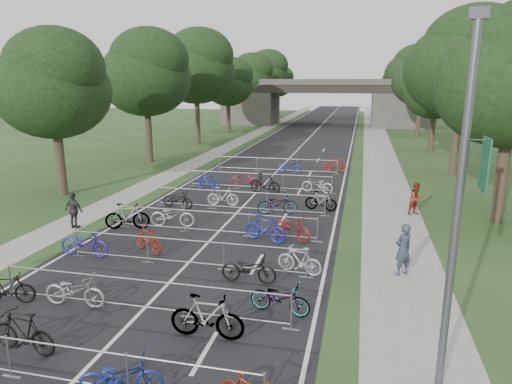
% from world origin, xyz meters
% --- Properties ---
extents(road, '(11.00, 140.00, 0.01)m').
position_xyz_m(road, '(0.00, 50.00, 0.01)').
color(road, black).
rests_on(road, ground).
extents(sidewalk_right, '(3.00, 140.00, 0.01)m').
position_xyz_m(sidewalk_right, '(8.00, 50.00, 0.01)').
color(sidewalk_right, gray).
rests_on(sidewalk_right, ground).
extents(sidewalk_left, '(2.00, 140.00, 0.01)m').
position_xyz_m(sidewalk_left, '(-7.50, 50.00, 0.01)').
color(sidewalk_left, gray).
rests_on(sidewalk_left, ground).
extents(lane_markings, '(0.12, 140.00, 0.00)m').
position_xyz_m(lane_markings, '(0.00, 50.00, 0.00)').
color(lane_markings, silver).
rests_on(lane_markings, ground).
extents(overpass_bridge, '(31.00, 8.00, 7.05)m').
position_xyz_m(overpass_bridge, '(0.00, 65.00, 3.53)').
color(overpass_bridge, '#41403A').
rests_on(overpass_bridge, ground).
extents(lamppost, '(0.61, 0.65, 8.21)m').
position_xyz_m(lamppost, '(8.33, 2.00, 4.28)').
color(lamppost, '#4C4C51').
rests_on(lamppost, ground).
extents(tree_left_0, '(6.72, 6.72, 10.25)m').
position_xyz_m(tree_left_0, '(-11.39, 15.93, 6.49)').
color(tree_left_0, '#33261C').
rests_on(tree_left_0, ground).
extents(tree_left_1, '(7.56, 7.56, 11.53)m').
position_xyz_m(tree_left_1, '(-11.39, 27.93, 7.30)').
color(tree_left_1, '#33261C').
rests_on(tree_left_1, ground).
extents(tree_right_1, '(8.18, 8.18, 12.47)m').
position_xyz_m(tree_right_1, '(13.11, 27.93, 7.90)').
color(tree_right_1, '#33261C').
rests_on(tree_right_1, ground).
extents(tree_left_2, '(8.40, 8.40, 12.81)m').
position_xyz_m(tree_left_2, '(-11.39, 39.93, 8.12)').
color(tree_left_2, '#33261C').
rests_on(tree_left_2, ground).
extents(tree_right_2, '(6.16, 6.16, 9.39)m').
position_xyz_m(tree_right_2, '(13.11, 39.93, 5.95)').
color(tree_right_2, '#33261C').
rests_on(tree_right_2, ground).
extents(tree_left_3, '(6.72, 6.72, 10.25)m').
position_xyz_m(tree_left_3, '(-11.39, 51.93, 6.49)').
color(tree_left_3, '#33261C').
rests_on(tree_left_3, ground).
extents(tree_right_3, '(7.17, 7.17, 10.93)m').
position_xyz_m(tree_right_3, '(13.11, 51.93, 6.92)').
color(tree_right_3, '#33261C').
rests_on(tree_right_3, ground).
extents(tree_left_4, '(7.56, 7.56, 11.53)m').
position_xyz_m(tree_left_4, '(-11.39, 63.93, 7.30)').
color(tree_left_4, '#33261C').
rests_on(tree_left_4, ground).
extents(tree_right_4, '(8.18, 8.18, 12.47)m').
position_xyz_m(tree_right_4, '(13.11, 63.93, 7.90)').
color(tree_right_4, '#33261C').
rests_on(tree_right_4, ground).
extents(tree_left_5, '(8.40, 8.40, 12.81)m').
position_xyz_m(tree_left_5, '(-11.39, 75.93, 8.12)').
color(tree_left_5, '#33261C').
rests_on(tree_left_5, ground).
extents(tree_right_5, '(6.16, 6.16, 9.39)m').
position_xyz_m(tree_right_5, '(13.11, 75.93, 5.95)').
color(tree_right_5, '#33261C').
rests_on(tree_right_5, ground).
extents(tree_left_6, '(6.72, 6.72, 10.25)m').
position_xyz_m(tree_left_6, '(-11.39, 87.93, 6.49)').
color(tree_left_6, '#33261C').
rests_on(tree_left_6, ground).
extents(tree_right_6, '(7.17, 7.17, 10.93)m').
position_xyz_m(tree_right_6, '(13.11, 87.93, 6.92)').
color(tree_right_6, '#33261C').
rests_on(tree_right_6, ground).
extents(barrier_row_0, '(9.70, 0.08, 1.10)m').
position_xyz_m(barrier_row_0, '(0.00, 0.00, 0.55)').
color(barrier_row_0, '#95979C').
rests_on(barrier_row_0, ground).
extents(barrier_row_1, '(9.70, 0.08, 1.10)m').
position_xyz_m(barrier_row_1, '(0.00, 3.60, 0.55)').
color(barrier_row_1, '#95979C').
rests_on(barrier_row_1, ground).
extents(barrier_row_2, '(9.70, 0.08, 1.10)m').
position_xyz_m(barrier_row_2, '(0.00, 7.20, 0.55)').
color(barrier_row_2, '#95979C').
rests_on(barrier_row_2, ground).
extents(barrier_row_3, '(9.70, 0.08, 1.10)m').
position_xyz_m(barrier_row_3, '(0.00, 11.00, 0.55)').
color(barrier_row_3, '#95979C').
rests_on(barrier_row_3, ground).
extents(barrier_row_4, '(9.70, 0.08, 1.10)m').
position_xyz_m(barrier_row_4, '(0.00, 15.00, 0.55)').
color(barrier_row_4, '#95979C').
rests_on(barrier_row_4, ground).
extents(barrier_row_5, '(9.70, 0.08, 1.10)m').
position_xyz_m(barrier_row_5, '(0.00, 20.00, 0.55)').
color(barrier_row_5, '#95979C').
rests_on(barrier_row_5, ground).
extents(barrier_row_6, '(9.70, 0.08, 1.10)m').
position_xyz_m(barrier_row_6, '(0.00, 26.00, 0.55)').
color(barrier_row_6, '#95979C').
rests_on(barrier_row_6, ground).
extents(bike_1, '(2.00, 0.75, 1.17)m').
position_xyz_m(bike_1, '(-1.90, 0.94, 0.59)').
color(bike_1, black).
rests_on(bike_1, ground).
extents(bike_2, '(1.96, 1.16, 0.97)m').
position_xyz_m(bike_2, '(1.36, 0.00, 0.49)').
color(bike_2, navy).
rests_on(bike_2, ground).
extents(bike_4, '(1.77, 0.98, 1.02)m').
position_xyz_m(bike_4, '(-4.30, 3.12, 0.51)').
color(bike_4, black).
rests_on(bike_4, ground).
extents(bike_5, '(2.02, 0.78, 1.05)m').
position_xyz_m(bike_5, '(-2.15, 3.47, 0.52)').
color(bike_5, gray).
rests_on(bike_5, ground).
extents(bike_6, '(2.10, 0.62, 1.26)m').
position_xyz_m(bike_6, '(2.44, 2.67, 0.63)').
color(bike_6, '#95979C').
rests_on(bike_6, ground).
extents(bike_7, '(1.97, 0.96, 0.99)m').
position_xyz_m(bike_7, '(4.13, 4.48, 0.50)').
color(bike_7, '#95979C').
rests_on(bike_7, ground).
extents(bike_8, '(2.10, 0.75, 1.10)m').
position_xyz_m(bike_8, '(-4.30, 7.27, 0.55)').
color(bike_8, '#231C9B').
rests_on(bike_8, ground).
extents(bike_9, '(1.82, 1.35, 1.09)m').
position_xyz_m(bike_9, '(-2.01, 8.22, 0.54)').
color(bike_9, maroon).
rests_on(bike_9, ground).
extents(bike_10, '(1.95, 0.69, 1.02)m').
position_xyz_m(bike_10, '(2.70, 6.34, 0.51)').
color(bike_10, black).
rests_on(bike_10, ground).
extents(bike_11, '(1.79, 0.92, 1.03)m').
position_xyz_m(bike_11, '(4.30, 7.50, 0.52)').
color(bike_11, silver).
rests_on(bike_11, ground).
extents(bike_12, '(2.17, 1.15, 1.26)m').
position_xyz_m(bike_12, '(-4.30, 10.75, 0.63)').
color(bike_12, '#95979C').
rests_on(bike_12, ground).
extents(bike_13, '(2.23, 1.04, 1.13)m').
position_xyz_m(bike_13, '(-2.38, 11.57, 0.56)').
color(bike_13, '#A5A5AD').
rests_on(bike_13, ground).
extents(bike_14, '(2.09, 1.11, 1.21)m').
position_xyz_m(bike_14, '(2.37, 10.52, 0.60)').
color(bike_14, navy).
rests_on(bike_14, ground).
extents(bike_15, '(2.20, 1.76, 1.12)m').
position_xyz_m(bike_15, '(3.43, 11.11, 0.56)').
color(bike_15, maroon).
rests_on(bike_15, ground).
extents(bike_16, '(2.02, 1.08, 1.01)m').
position_xyz_m(bike_16, '(-3.40, 14.68, 0.50)').
color(bike_16, black).
rests_on(bike_16, ground).
extents(bike_17, '(1.82, 0.67, 1.07)m').
position_xyz_m(bike_17, '(-1.14, 15.76, 0.53)').
color(bike_17, '#BBBCC4').
rests_on(bike_17, ground).
extents(bike_18, '(2.17, 1.25, 1.08)m').
position_xyz_m(bike_18, '(2.12, 14.86, 0.54)').
color(bike_18, '#95979C').
rests_on(bike_18, ground).
extents(bike_19, '(1.83, 0.82, 1.06)m').
position_xyz_m(bike_19, '(4.30, 16.02, 0.53)').
color(bike_19, '#95979C').
rests_on(bike_19, ground).
extents(bike_20, '(1.65, 0.50, 0.98)m').
position_xyz_m(bike_20, '(-3.35, 19.50, 0.49)').
color(bike_20, navy).
rests_on(bike_20, ground).
extents(bike_21, '(2.04, 0.95, 1.03)m').
position_xyz_m(bike_21, '(-1.08, 20.49, 0.52)').
color(bike_21, maroon).
rests_on(bike_21, ground).
extents(bike_22, '(2.16, 1.10, 1.25)m').
position_xyz_m(bike_22, '(0.57, 19.08, 0.62)').
color(bike_22, black).
rests_on(bike_22, ground).
extents(bike_23, '(2.14, 1.17, 1.06)m').
position_xyz_m(bike_23, '(3.71, 19.95, 0.53)').
color(bike_23, '#B1B2B9').
rests_on(bike_23, ground).
extents(bike_26, '(1.89, 0.72, 0.98)m').
position_xyz_m(bike_26, '(1.00, 25.88, 0.49)').
color(bike_26, '#1C239D').
rests_on(bike_26, ground).
extents(bike_27, '(2.00, 0.91, 1.16)m').
position_xyz_m(bike_27, '(4.30, 26.89, 0.58)').
color(bike_27, '#9D2816').
rests_on(bike_27, ground).
extents(pedestrian_a, '(0.84, 0.79, 1.93)m').
position_xyz_m(pedestrian_a, '(7.92, 8.23, 0.96)').
color(pedestrian_a, '#2D3244').
rests_on(pedestrian_a, ground).
extents(pedestrian_b, '(1.06, 1.03, 1.72)m').
position_xyz_m(pedestrian_b, '(9.20, 16.35, 0.86)').
color(pedestrian_b, maroon).
rests_on(pedestrian_b, ground).
extents(pedestrian_c, '(1.09, 0.61, 1.75)m').
position_xyz_m(pedestrian_c, '(-6.80, 10.29, 0.87)').
color(pedestrian_c, '#2C2B2E').
rests_on(pedestrian_c, ground).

